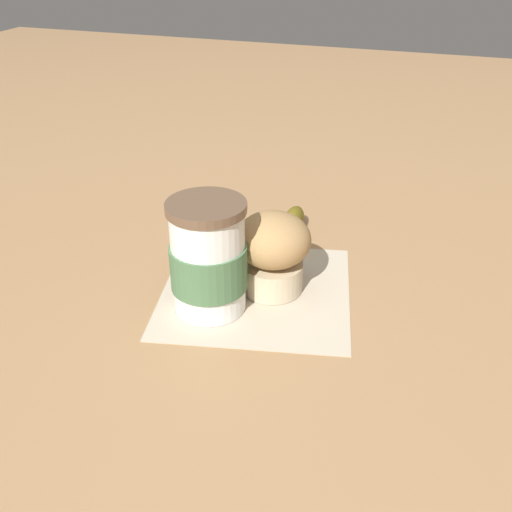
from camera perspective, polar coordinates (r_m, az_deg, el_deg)
ground_plane at (r=0.72m, az=-0.00°, el=-3.38°), size 3.00×3.00×0.00m
paper_napkin at (r=0.72m, az=-0.00°, el=-3.33°), size 0.27×0.27×0.00m
coffee_cup at (r=0.66m, az=-4.56°, el=-0.33°), size 0.09×0.09×0.13m
muffin at (r=0.70m, az=1.62°, el=0.60°), size 0.09×0.09×0.10m
banana at (r=0.81m, az=2.30°, el=1.83°), size 0.17×0.09×0.03m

